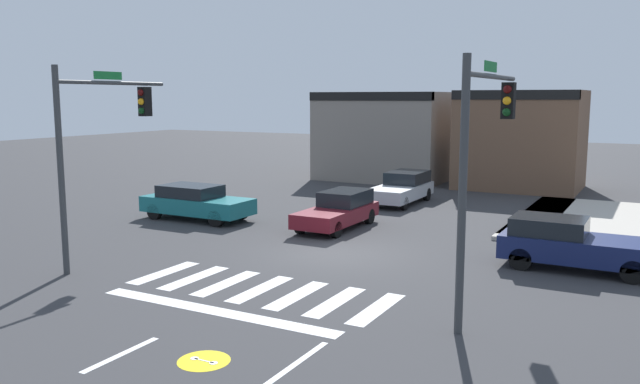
% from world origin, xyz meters
% --- Properties ---
extents(ground_plane, '(120.00, 120.00, 0.00)m').
position_xyz_m(ground_plane, '(0.00, 0.00, 0.00)').
color(ground_plane, '#353538').
extents(crosswalk_near, '(7.27, 2.64, 0.01)m').
position_xyz_m(crosswalk_near, '(0.00, -4.50, 0.00)').
color(crosswalk_near, silver).
rests_on(crosswalk_near, ground_plane).
extents(bike_detector_marking, '(1.04, 1.04, 0.01)m').
position_xyz_m(bike_detector_marking, '(1.65, -8.96, 0.00)').
color(bike_detector_marking, yellow).
rests_on(bike_detector_marking, ground_plane).
extents(curb_corner_northeast, '(10.00, 10.60, 0.15)m').
position_xyz_m(curb_corner_northeast, '(8.49, 9.42, 0.07)').
color(curb_corner_northeast, '#B2AA9E').
rests_on(curb_corner_northeast, ground_plane).
extents(storefront_row, '(15.37, 6.99, 5.47)m').
position_xyz_m(storefront_row, '(-2.92, 19.10, 2.73)').
color(storefront_row, gray).
rests_on(storefront_row, ground_plane).
extents(traffic_signal_southeast, '(0.32, 4.56, 5.99)m').
position_xyz_m(traffic_signal_southeast, '(5.58, -3.41, 4.13)').
color(traffic_signal_southeast, '#383A3D').
rests_on(traffic_signal_southeast, ground_plane).
extents(traffic_signal_southwest, '(0.32, 4.37, 5.99)m').
position_xyz_m(traffic_signal_southwest, '(-5.78, -4.46, 4.09)').
color(traffic_signal_southwest, '#383A3D').
rests_on(traffic_signal_southwest, ground_plane).
extents(car_navy, '(4.42, 1.92, 1.51)m').
position_xyz_m(car_navy, '(7.03, 1.65, 0.77)').
color(car_navy, '#141E4C').
rests_on(car_navy, ground_plane).
extents(car_teal, '(4.76, 1.89, 1.44)m').
position_xyz_m(car_teal, '(-7.89, 2.45, 0.75)').
color(car_teal, '#196B70').
rests_on(car_teal, ground_plane).
extents(car_maroon, '(1.72, 4.40, 1.40)m').
position_xyz_m(car_maroon, '(-1.85, 3.83, 0.71)').
color(car_maroon, maroon).
rests_on(car_maroon, ground_plane).
extents(car_silver, '(1.87, 4.61, 1.47)m').
position_xyz_m(car_silver, '(-1.83, 10.60, 0.74)').
color(car_silver, '#B7BABF').
rests_on(car_silver, ground_plane).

